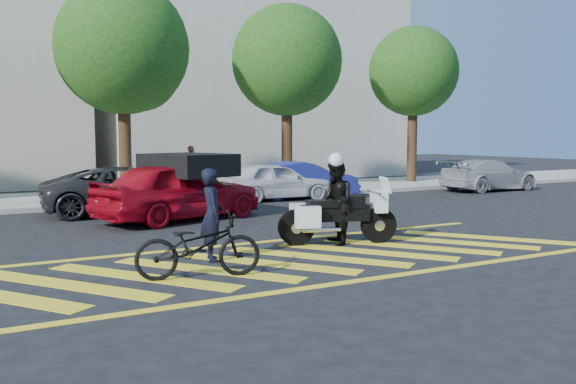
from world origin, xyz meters
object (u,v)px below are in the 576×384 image
police_motorcycle (336,215)px  parked_right (302,180)px  officer_bike (212,215)px  parked_mid_left (130,190)px  red_convertible (179,191)px  parked_far_right (489,175)px  bicycle (198,246)px  parked_mid_right (276,181)px  officer_moto (336,202)px

police_motorcycle → parked_right: 9.19m
officer_bike → parked_mid_left: bearing=8.1°
officer_bike → police_motorcycle: officer_bike is taller
police_motorcycle → red_convertible: size_ratio=0.52×
parked_far_right → bicycle: bearing=118.1°
parked_mid_left → parked_far_right: bearing=-85.0°
parked_mid_left → parked_right: parked_mid_left is taller
police_motorcycle → red_convertible: bearing=127.4°
red_convertible → parked_mid_right: bearing=-73.2°
police_motorcycle → officer_moto: 0.28m
parked_mid_left → officer_bike: bearing=-178.8°
bicycle → officer_moto: size_ratio=1.13×
parked_mid_left → red_convertible: bearing=-155.3°
bicycle → police_motorcycle: size_ratio=0.82×
officer_moto → parked_right: officer_moto is taller
officer_moto → red_convertible: bearing=-142.8°
red_convertible → parked_far_right: 14.05m
parked_mid_left → parked_right: size_ratio=1.22×
officer_bike → police_motorcycle: bearing=-72.6°
bicycle → parked_mid_right: size_ratio=0.51×
officer_moto → parked_far_right: 14.18m
officer_bike → police_motorcycle: size_ratio=0.69×
officer_bike → parked_right: officer_bike is taller
parked_mid_right → parked_right: parked_mid_right is taller
parked_right → bicycle: bearing=149.8°
parked_mid_right → parked_far_right: (9.24, -1.03, -0.03)m
police_motorcycle → officer_bike: bearing=-155.2°
bicycle → police_motorcycle: bearing=-55.3°
parked_mid_left → parked_mid_right: size_ratio=1.25×
officer_moto → red_convertible: size_ratio=0.38×
parked_mid_left → officer_moto: bearing=-156.5°
bicycle → officer_bike: bearing=-18.6°
parked_far_right → red_convertible: bearing=98.3°
officer_bike → red_convertible: 5.41m
officer_moto → parked_right: bearing=172.7°
parked_right → parked_far_right: (8.17, -1.08, -0.02)m
parked_right → parked_far_right: size_ratio=0.91×
officer_bike → parked_right: (6.90, 8.56, -0.18)m
red_convertible → parked_mid_left: bearing=2.2°
parked_right → police_motorcycle: bearing=161.9°
officer_bike → parked_mid_right: (5.83, 8.50, -0.17)m
officer_moto → red_convertible: 5.26m
police_motorcycle → parked_mid_left: bearing=127.9°
officer_bike → parked_mid_right: 10.31m
officer_bike → red_convertible: (1.19, 5.28, -0.04)m
police_motorcycle → parked_right: (4.03, 8.26, 0.05)m
officer_bike → parked_mid_left: (0.43, 7.37, -0.16)m
bicycle → officer_moto: 3.85m
parked_far_right → officer_bike: bearing=115.7°
police_motorcycle → parked_far_right: size_ratio=0.55×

